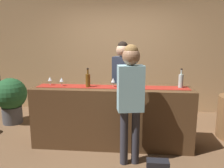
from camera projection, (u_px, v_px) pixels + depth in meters
The scene contains 14 objects.
ground_plane at pixel (112, 144), 3.78m from camera, with size 10.00×10.00×0.00m, color brown.
back_wall at pixel (120, 50), 5.34m from camera, with size 6.00×0.12×2.90m, color tan.
bar_counter at pixel (112, 116), 3.68m from camera, with size 2.52×0.60×0.97m, color #543821.
counter_runner_cloth at pixel (112, 87), 3.59m from camera, with size 2.39×0.28×0.01m, color maroon.
wine_bottle_green at pixel (122, 79), 3.63m from camera, with size 0.07×0.07×0.30m.
wine_bottle_clear at pixel (181, 81), 3.51m from camera, with size 0.07×0.07×0.30m.
wine_bottle_amber at pixel (88, 80), 3.56m from camera, with size 0.07×0.07×0.30m.
wine_glass_near_customer at pixel (113, 80), 3.57m from camera, with size 0.07×0.07×0.14m.
wine_glass_mid_counter at pixel (62, 80), 3.62m from camera, with size 0.07×0.07×0.14m.
wine_glass_far_end at pixel (50, 79), 3.69m from camera, with size 0.07×0.07×0.14m.
bartender at pixel (122, 77), 4.13m from camera, with size 0.38×0.28×1.68m.
customer_sipping at pixel (131, 93), 3.00m from camera, with size 0.37×0.26×1.65m.
potted_plant_tall at pixel (11, 97), 4.61m from camera, with size 0.64×0.64×0.94m.
handbag at pixel (158, 168), 2.87m from camera, with size 0.28×0.14×0.22m, color black.
Camera 1 is at (0.32, -3.49, 1.73)m, focal length 36.34 mm.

